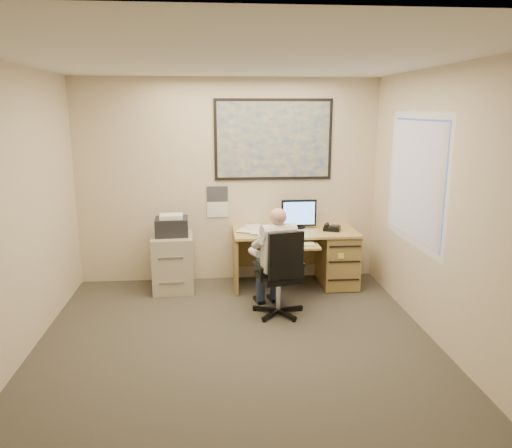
{
  "coord_description": "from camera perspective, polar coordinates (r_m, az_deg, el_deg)",
  "views": [
    {
      "loc": [
        -0.21,
        -4.36,
        2.29
      ],
      "look_at": [
        0.29,
        1.3,
        0.98
      ],
      "focal_mm": 35.0,
      "sensor_mm": 36.0,
      "label": 1
    }
  ],
  "objects": [
    {
      "name": "window_blinds",
      "position": [
        5.65,
        17.78,
        4.82
      ],
      "size": [
        0.06,
        1.4,
        1.3
      ],
      "primitive_type": null,
      "color": "silver",
      "rests_on": "room_shell"
    },
    {
      "name": "person",
      "position": [
        5.65,
        2.56,
        -4.31
      ],
      "size": [
        0.66,
        0.81,
        1.23
      ],
      "primitive_type": null,
      "rotation": [
        0.0,
        0.0,
        0.24
      ],
      "color": "silver",
      "rests_on": "office_chair"
    },
    {
      "name": "desk",
      "position": [
        6.67,
        7.22,
        -3.21
      ],
      "size": [
        1.6,
        0.97,
        1.12
      ],
      "color": "tan",
      "rests_on": "ground"
    },
    {
      "name": "filing_cabinet",
      "position": [
        6.54,
        -9.48,
        -3.76
      ],
      "size": [
        0.54,
        0.64,
        0.99
      ],
      "rotation": [
        0.0,
        0.0,
        0.05
      ],
      "color": "#B4AA91",
      "rests_on": "ground"
    },
    {
      "name": "world_map",
      "position": [
        6.65,
        2.01,
        9.6
      ],
      "size": [
        1.56,
        0.03,
        1.06
      ],
      "primitive_type": "cube",
      "color": "#1E4C93",
      "rests_on": "room_shell"
    },
    {
      "name": "wall_calendar",
      "position": [
        6.71,
        -4.44,
        2.54
      ],
      "size": [
        0.28,
        0.01,
        0.42
      ],
      "primitive_type": "cube",
      "color": "white",
      "rests_on": "room_shell"
    },
    {
      "name": "room_shell",
      "position": [
        4.47,
        -2.22,
        0.8
      ],
      "size": [
        4.0,
        4.5,
        2.7
      ],
      "color": "#3B372E",
      "rests_on": "ground"
    },
    {
      "name": "office_chair",
      "position": [
        5.68,
        2.52,
        -7.62
      ],
      "size": [
        0.73,
        0.73,
        1.01
      ],
      "rotation": [
        0.0,
        0.0,
        0.24
      ],
      "color": "black",
      "rests_on": "ground"
    }
  ]
}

